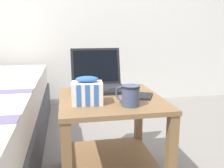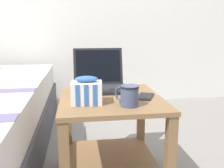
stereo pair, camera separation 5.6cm
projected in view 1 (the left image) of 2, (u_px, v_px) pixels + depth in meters
bedside_table at (110, 129)px, 1.35m from camera, size 0.53×0.57×0.49m
laptop at (98, 81)px, 1.48m from camera, size 0.31×0.29×0.23m
mug_front_left at (130, 95)px, 1.15m from camera, size 0.11×0.11×0.10m
snack_bag at (87, 91)px, 1.18m from camera, size 0.15×0.12×0.13m
cell_phone at (145, 96)px, 1.31m from camera, size 0.13×0.16×0.01m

